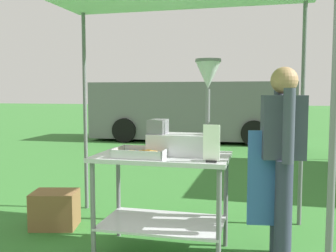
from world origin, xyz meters
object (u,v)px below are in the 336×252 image
vendor (282,153)px  supply_crate (55,209)px  donut_tray (143,154)px  menu_sign (211,146)px  van_grey (193,110)px  donut_cart (162,181)px  donut_fryer (186,126)px

vendor → supply_crate: 2.36m
donut_tray → supply_crate: bearing=156.2°
menu_sign → supply_crate: (-1.71, 0.61, -0.81)m
vendor → van_grey: bearing=105.3°
vendor → van_grey: (-2.15, 7.86, -0.02)m
donut_cart → menu_sign: size_ratio=3.95×
donut_fryer → van_grey: (-1.36, 7.95, -0.24)m
supply_crate → van_grey: (0.09, 7.62, 0.69)m
donut_fryer → supply_crate: 1.76m
menu_sign → van_grey: size_ratio=0.05×
donut_cart → van_grey: 8.07m
donut_cart → vendor: size_ratio=0.71×
donut_cart → supply_crate: (-1.25, 0.36, -0.45)m
donut_tray → vendor: vendor is taller
donut_tray → donut_fryer: bearing=24.9°
donut_fryer → vendor: (0.79, 0.09, -0.22)m
donut_cart → vendor: bearing=6.8°
donut_tray → supply_crate: 1.41m
donut_tray → menu_sign: 0.61m
vendor → menu_sign: bearing=-145.3°
donut_tray → van_grey: bearing=97.2°
donut_cart → menu_sign: bearing=-29.0°
donut_cart → donut_fryer: 0.52m
donut_fryer → menu_sign: donut_fryer is taller
vendor → donut_tray: bearing=-167.6°
donut_cart → donut_tray: donut_tray is taller
donut_fryer → vendor: bearing=6.6°
donut_fryer → supply_crate: donut_fryer is taller
vendor → van_grey: van_grey is taller
donut_tray → supply_crate: donut_tray is taller
van_grey → supply_crate: bearing=-90.7°
menu_sign → vendor: size_ratio=0.18×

